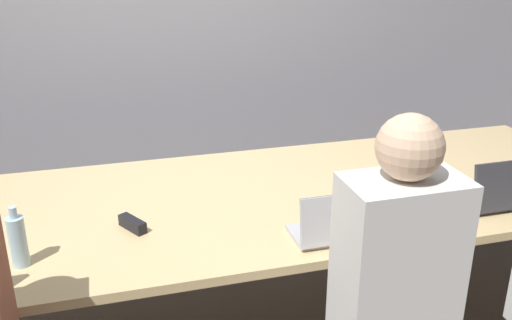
# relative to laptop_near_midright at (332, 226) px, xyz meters

# --- Properties ---
(curtain_wall) EXTENTS (12.00, 0.06, 2.80)m
(curtain_wall) POSITION_rel_laptop_near_midright_xyz_m (-0.43, 2.21, 0.61)
(curtain_wall) COLOR #9999A3
(curtain_wall) RESTS_ON ground_plane
(conference_table) EXTENTS (4.30, 1.26, 0.73)m
(conference_table) POSITION_rel_laptop_near_midright_xyz_m (-0.43, 0.49, -0.11)
(conference_table) COLOR #D6B77F
(conference_table) RESTS_ON ground_plane
(laptop_near_midright) EXTENTS (0.31, 0.22, 0.22)m
(laptop_near_midright) POSITION_rel_laptop_near_midright_xyz_m (0.00, 0.00, 0.00)
(laptop_near_midright) COLOR #B7B7BC
(laptop_near_midright) RESTS_ON conference_table
(person_near_midright) EXTENTS (0.40, 0.24, 1.39)m
(person_near_midright) POSITION_rel_laptop_near_midright_xyz_m (0.05, -0.43, -0.12)
(person_near_midright) COLOR #2D2D38
(person_near_midright) RESTS_ON ground_plane
(bottle_near_left) EXTENTS (0.07, 0.07, 0.25)m
(bottle_near_left) POSITION_rel_laptop_near_midright_xyz_m (-1.21, 0.14, 0.04)
(bottle_near_left) COLOR #ADD1E0
(bottle_near_left) RESTS_ON conference_table
(laptop_near_right) EXTENTS (0.37, 0.24, 0.24)m
(laptop_near_right) POSITION_rel_laptop_near_midright_xyz_m (0.87, 0.08, 0.00)
(laptop_near_right) COLOR #333338
(laptop_near_right) RESTS_ON conference_table
(cup_near_right) EXTENTS (0.09, 0.09, 0.08)m
(cup_near_right) POSITION_rel_laptop_near_midright_xyz_m (0.58, 0.14, -0.03)
(cup_near_right) COLOR brown
(cup_near_right) RESTS_ON conference_table
(stapler) EXTENTS (0.11, 0.15, 0.05)m
(stapler) POSITION_rel_laptop_near_midright_xyz_m (-0.78, 0.32, -0.04)
(stapler) COLOR black
(stapler) RESTS_ON conference_table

